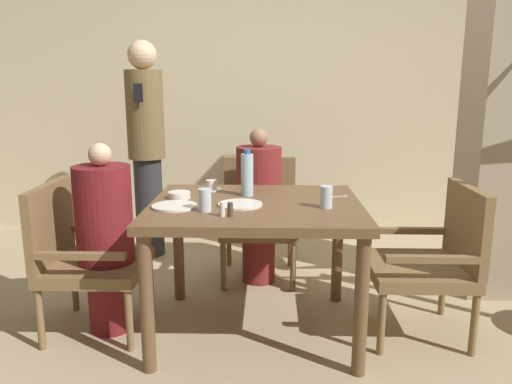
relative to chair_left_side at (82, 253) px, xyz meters
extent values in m
plane|color=tan|center=(1.00, 0.00, -0.47)|extent=(16.00, 16.00, 0.00)
cube|color=beige|center=(1.00, 2.14, 0.93)|extent=(8.00, 0.06, 2.80)
cube|color=tan|center=(2.64, 0.68, 0.88)|extent=(0.46, 0.46, 2.70)
cube|color=brown|center=(1.00, 0.00, 0.28)|extent=(1.17, 0.99, 0.05)
cylinder|color=brown|center=(0.48, -0.43, -0.11)|extent=(0.07, 0.07, 0.73)
cylinder|color=brown|center=(1.53, -0.43, -0.11)|extent=(0.07, 0.07, 0.73)
cylinder|color=brown|center=(0.48, 0.43, -0.11)|extent=(0.07, 0.07, 0.73)
cylinder|color=brown|center=(1.53, 0.43, -0.11)|extent=(0.07, 0.07, 0.73)
cube|color=brown|center=(0.08, 0.00, -0.08)|extent=(0.55, 0.55, 0.07)
cube|color=brown|center=(-0.17, 0.00, 0.18)|extent=(0.05, 0.55, 0.45)
cube|color=brown|center=(0.08, 0.25, 0.08)|extent=(0.49, 0.04, 0.04)
cube|color=brown|center=(0.08, -0.25, 0.08)|extent=(0.49, 0.04, 0.04)
cylinder|color=brown|center=(0.33, 0.24, -0.29)|extent=(0.04, 0.04, 0.35)
cylinder|color=brown|center=(0.33, -0.24, -0.29)|extent=(0.04, 0.04, 0.35)
cylinder|color=brown|center=(-0.16, 0.24, -0.29)|extent=(0.04, 0.04, 0.35)
cylinder|color=brown|center=(-0.16, -0.24, -0.29)|extent=(0.04, 0.04, 0.35)
cylinder|color=maroon|center=(0.14, 0.00, -0.26)|extent=(0.24, 0.24, 0.42)
cylinder|color=maroon|center=(0.14, 0.00, 0.23)|extent=(0.32, 0.32, 0.56)
sphere|color=beige|center=(0.14, 0.00, 0.57)|extent=(0.13, 0.13, 0.13)
cube|color=brown|center=(1.00, 0.83, -0.08)|extent=(0.55, 0.55, 0.07)
cube|color=brown|center=(1.00, 1.08, 0.18)|extent=(0.55, 0.05, 0.45)
cube|color=brown|center=(1.26, 0.83, 0.08)|extent=(0.04, 0.49, 0.04)
cube|color=brown|center=(0.75, 0.83, 0.08)|extent=(0.04, 0.49, 0.04)
cylinder|color=brown|center=(1.25, 0.58, -0.29)|extent=(0.04, 0.04, 0.35)
cylinder|color=brown|center=(0.76, 0.58, -0.29)|extent=(0.04, 0.04, 0.35)
cylinder|color=brown|center=(1.25, 1.07, -0.29)|extent=(0.04, 0.04, 0.35)
cylinder|color=brown|center=(0.76, 1.07, -0.29)|extent=(0.04, 0.04, 0.35)
cylinder|color=maroon|center=(1.00, 0.77, -0.26)|extent=(0.24, 0.24, 0.42)
cylinder|color=maroon|center=(1.00, 0.77, 0.24)|extent=(0.32, 0.32, 0.57)
sphere|color=#997051|center=(1.00, 0.77, 0.59)|extent=(0.13, 0.13, 0.13)
cube|color=brown|center=(1.92, 0.00, -0.08)|extent=(0.55, 0.55, 0.07)
cube|color=brown|center=(2.18, 0.00, 0.18)|extent=(0.05, 0.55, 0.45)
cube|color=brown|center=(1.92, -0.25, 0.08)|extent=(0.49, 0.04, 0.04)
cube|color=brown|center=(1.92, 0.25, 0.08)|extent=(0.49, 0.04, 0.04)
cylinder|color=brown|center=(1.68, -0.24, -0.29)|extent=(0.04, 0.04, 0.35)
cylinder|color=brown|center=(1.68, 0.24, -0.29)|extent=(0.04, 0.04, 0.35)
cylinder|color=brown|center=(2.17, -0.24, -0.29)|extent=(0.04, 0.04, 0.35)
cylinder|color=brown|center=(2.17, 0.24, -0.29)|extent=(0.04, 0.04, 0.35)
cylinder|color=#2D2D33|center=(0.07, 1.32, -0.06)|extent=(0.23, 0.23, 0.83)
cylinder|color=brown|center=(0.07, 1.32, 0.71)|extent=(0.30, 0.30, 0.70)
sphere|color=beige|center=(0.07, 1.32, 1.18)|extent=(0.23, 0.23, 0.23)
cube|color=black|center=(0.07, 1.14, 0.89)|extent=(0.07, 0.01, 0.14)
cylinder|color=white|center=(0.92, -0.07, 0.31)|extent=(0.24, 0.24, 0.01)
cylinder|color=white|center=(0.57, -0.12, 0.31)|extent=(0.24, 0.24, 0.01)
cylinder|color=white|center=(0.72, 0.32, 0.31)|extent=(0.12, 0.12, 0.01)
cylinder|color=white|center=(0.72, 0.32, 0.34)|extent=(0.07, 0.07, 0.06)
cylinder|color=white|center=(0.56, 0.10, 0.33)|extent=(0.13, 0.13, 0.04)
cylinder|color=#A3C6DB|center=(0.95, 0.18, 0.43)|extent=(0.07, 0.07, 0.25)
cylinder|color=#3359B2|center=(0.95, 0.18, 0.57)|extent=(0.04, 0.04, 0.03)
cylinder|color=silver|center=(1.38, -0.11, 0.37)|extent=(0.07, 0.07, 0.12)
cylinder|color=silver|center=(0.74, -0.20, 0.37)|extent=(0.07, 0.07, 0.12)
cylinder|color=white|center=(0.84, -0.30, 0.34)|extent=(0.03, 0.03, 0.08)
cylinder|color=#4C3D2D|center=(0.88, -0.30, 0.34)|extent=(0.03, 0.03, 0.07)
cube|color=silver|center=(1.44, 0.14, 0.31)|extent=(0.15, 0.05, 0.00)
cube|color=silver|center=(1.52, 0.17, 0.31)|extent=(0.04, 0.03, 0.00)
camera|label=1|loc=(1.08, -2.70, 0.96)|focal=35.00mm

